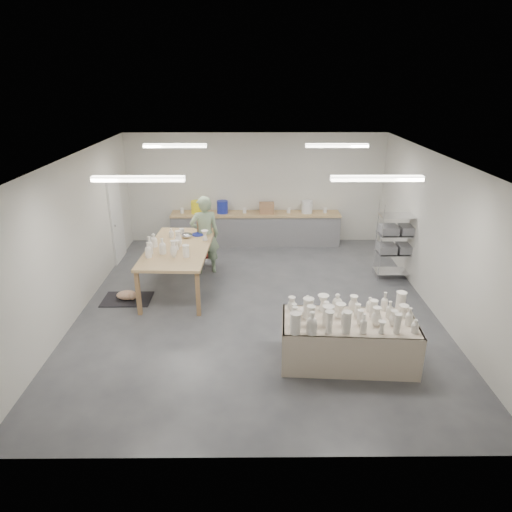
{
  "coord_description": "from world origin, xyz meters",
  "views": [
    {
      "loc": [
        -0.08,
        -8.31,
        4.38
      ],
      "look_at": [
        -0.02,
        0.1,
        1.05
      ],
      "focal_mm": 32.0,
      "sensor_mm": 36.0,
      "label": 1
    }
  ],
  "objects_px": {
    "drying_table": "(347,338)",
    "work_table": "(179,246)",
    "potter": "(205,235)",
    "red_stool": "(207,256)"
  },
  "relations": [
    {
      "from": "work_table",
      "to": "potter",
      "type": "height_order",
      "value": "potter"
    },
    {
      "from": "drying_table",
      "to": "potter",
      "type": "distance_m",
      "value": 4.58
    },
    {
      "from": "drying_table",
      "to": "potter",
      "type": "height_order",
      "value": "potter"
    },
    {
      "from": "drying_table",
      "to": "work_table",
      "type": "bearing_deg",
      "value": 141.19
    },
    {
      "from": "potter",
      "to": "drying_table",
      "type": "bearing_deg",
      "value": 112.01
    },
    {
      "from": "potter",
      "to": "red_stool",
      "type": "relative_size",
      "value": 4.79
    },
    {
      "from": "red_stool",
      "to": "work_table",
      "type": "bearing_deg",
      "value": -113.0
    },
    {
      "from": "drying_table",
      "to": "work_table",
      "type": "relative_size",
      "value": 0.83
    },
    {
      "from": "drying_table",
      "to": "work_table",
      "type": "height_order",
      "value": "work_table"
    },
    {
      "from": "drying_table",
      "to": "red_stool",
      "type": "bearing_deg",
      "value": 127.55
    }
  ]
}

